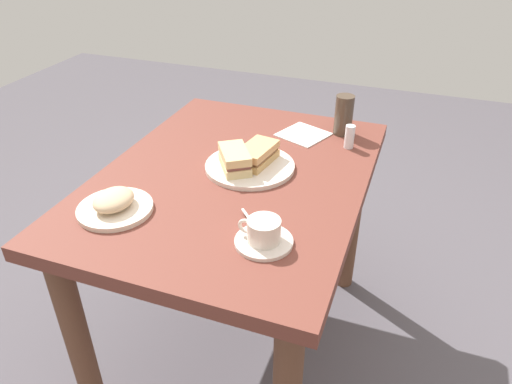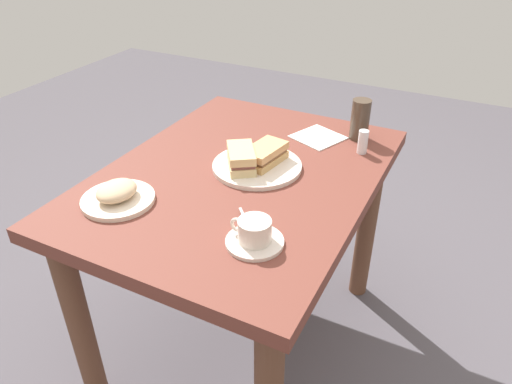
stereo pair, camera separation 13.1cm
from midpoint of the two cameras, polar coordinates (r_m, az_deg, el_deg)
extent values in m
plane|color=#514C53|center=(1.93, -4.11, -16.94)|extent=(6.00, 6.00, 0.00)
cube|color=brown|center=(1.48, -5.16, 1.39)|extent=(1.05, 0.79, 0.04)
cylinder|color=brown|center=(1.96, 9.40, -3.13)|extent=(0.07, 0.07, 0.69)
cylinder|color=brown|center=(1.58, -22.70, -16.16)|extent=(0.07, 0.07, 0.69)
cylinder|color=brown|center=(2.13, -7.43, 0.23)|extent=(0.07, 0.07, 0.69)
cylinder|color=silver|center=(1.49, -3.26, 3.01)|extent=(0.28, 0.28, 0.01)
cube|color=tan|center=(1.49, -2.40, 3.87)|extent=(0.16, 0.11, 0.02)
cube|color=brown|center=(1.48, -2.42, 4.43)|extent=(0.15, 0.10, 0.01)
cube|color=tan|center=(1.47, -2.43, 5.00)|extent=(0.16, 0.11, 0.02)
cube|color=#D7BE82|center=(1.46, -5.16, 3.20)|extent=(0.16, 0.14, 0.03)
cube|color=brown|center=(1.45, -5.19, 3.84)|extent=(0.14, 0.13, 0.01)
cube|color=#D9B87A|center=(1.44, -5.23, 4.48)|extent=(0.16, 0.14, 0.03)
cylinder|color=silver|center=(1.17, -2.29, -6.01)|extent=(0.14, 0.14, 0.01)
cylinder|color=silver|center=(1.15, -2.32, -4.69)|extent=(0.08, 0.08, 0.06)
cylinder|color=#A1784E|center=(1.14, -2.35, -3.69)|extent=(0.07, 0.07, 0.01)
torus|color=silver|center=(1.17, -4.44, -4.17)|extent=(0.01, 0.04, 0.04)
cube|color=silver|center=(1.25, -4.01, -3.03)|extent=(0.06, 0.06, 0.00)
ellipsoid|color=silver|center=(1.21, -3.27, -4.17)|extent=(0.03, 0.03, 0.01)
cylinder|color=beige|center=(1.36, -19.06, -1.98)|extent=(0.20, 0.20, 0.01)
ellipsoid|color=#CFAD84|center=(1.34, -19.27, -0.95)|extent=(0.12, 0.10, 0.04)
cube|color=white|center=(1.70, 3.44, 6.78)|extent=(0.20, 0.20, 0.00)
cylinder|color=silver|center=(1.61, 8.77, 6.44)|extent=(0.03, 0.03, 0.08)
cylinder|color=#47382A|center=(1.70, 8.19, 8.97)|extent=(0.06, 0.06, 0.14)
camera|label=1|loc=(0.07, -92.86, -1.79)|focal=33.71mm
camera|label=2|loc=(0.07, 87.14, 1.79)|focal=33.71mm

